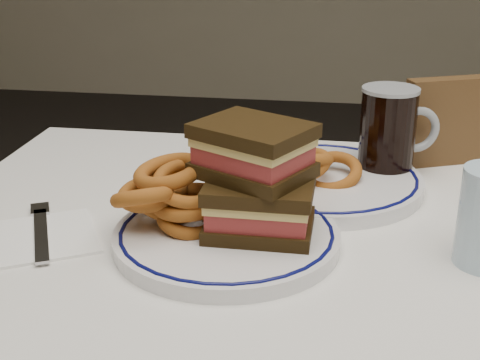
# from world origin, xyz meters

# --- Properties ---
(dining_table) EXTENTS (1.27, 0.87, 0.75)m
(dining_table) POSITION_xyz_m (0.00, 0.00, 0.64)
(dining_table) COLOR white
(dining_table) RESTS_ON floor
(chair_far) EXTENTS (0.54, 0.54, 0.89)m
(chair_far) POSITION_xyz_m (0.17, 0.50, 0.49)
(chair_far) COLOR #4D3218
(chair_far) RESTS_ON floor
(main_plate) EXTENTS (0.28, 0.28, 0.02)m
(main_plate) POSITION_xyz_m (-0.21, 0.00, 0.76)
(main_plate) COLOR white
(main_plate) RESTS_ON dining_table
(reuben_sandwich) EXTENTS (0.16, 0.15, 0.13)m
(reuben_sandwich) POSITION_xyz_m (-0.17, 0.01, 0.84)
(reuben_sandwich) COLOR black
(reuben_sandwich) RESTS_ON main_plate
(onion_rings_main) EXTENTS (0.14, 0.13, 0.10)m
(onion_rings_main) POSITION_xyz_m (-0.28, 0.01, 0.81)
(onion_rings_main) COLOR maroon
(onion_rings_main) RESTS_ON main_plate
(ketchup_ramekin) EXTENTS (0.06, 0.06, 0.03)m
(ketchup_ramekin) POSITION_xyz_m (-0.21, 0.08, 0.79)
(ketchup_ramekin) COLOR white
(ketchup_ramekin) RESTS_ON main_plate
(beer_mug) EXTENTS (0.12, 0.09, 0.14)m
(beer_mug) POSITION_xyz_m (-0.00, 0.26, 0.82)
(beer_mug) COLOR black
(beer_mug) RESTS_ON dining_table
(far_plate) EXTENTS (0.30, 0.30, 0.02)m
(far_plate) POSITION_xyz_m (-0.10, 0.20, 0.76)
(far_plate) COLOR white
(far_plate) RESTS_ON dining_table
(onion_rings_far) EXTENTS (0.14, 0.10, 0.08)m
(onion_rings_far) POSITION_xyz_m (-0.11, 0.19, 0.79)
(onion_rings_far) COLOR maroon
(onion_rings_far) RESTS_ON far_plate
(napkin_fork) EXTENTS (0.18, 0.19, 0.01)m
(napkin_fork) POSITION_xyz_m (-0.44, -0.02, 0.75)
(napkin_fork) COLOR white
(napkin_fork) RESTS_ON dining_table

